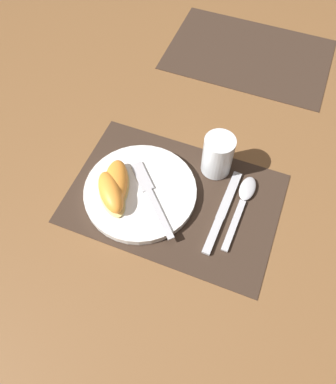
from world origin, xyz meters
name	(u,v)px	position (x,y,z in m)	size (l,w,h in m)	color
ground_plane	(174,198)	(0.00, 0.00, 0.00)	(3.00, 3.00, 0.00)	brown
placemat	(174,198)	(0.00, 0.00, 0.00)	(0.45, 0.30, 0.00)	#38281E
placemat_far	(249,54)	(0.03, 0.52, 0.00)	(0.45, 0.30, 0.00)	#38281E
plate	(140,192)	(-0.07, -0.02, 0.01)	(0.24, 0.24, 0.02)	white
juice_glass	(217,157)	(0.06, 0.11, 0.05)	(0.07, 0.07, 0.10)	silver
knife	(222,213)	(0.11, 0.00, 0.01)	(0.03, 0.21, 0.01)	#BCBCC1
spoon	(244,198)	(0.14, 0.05, 0.01)	(0.04, 0.19, 0.01)	#BCBCC1
fork	(150,193)	(-0.05, -0.02, 0.02)	(0.15, 0.16, 0.00)	#BCBCC1
citrus_wedge_0	(116,184)	(-0.12, -0.03, 0.04)	(0.09, 0.13, 0.04)	#F4DB84
citrus_wedge_1	(111,193)	(-0.12, -0.06, 0.04)	(0.11, 0.11, 0.04)	#F4DB84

